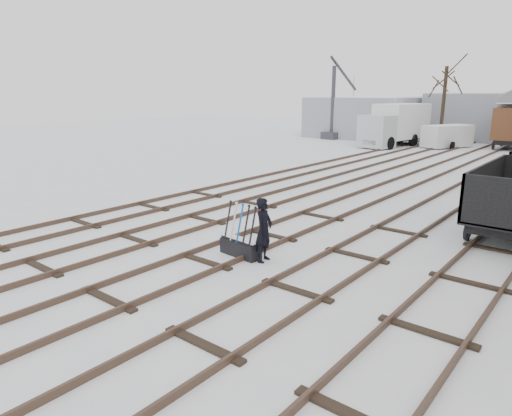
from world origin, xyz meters
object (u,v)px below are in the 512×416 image
at_px(lorry, 396,125).
at_px(worker, 264,230).
at_px(panel_van, 447,136).
at_px(crane, 333,118).
at_px(ground_frame, 240,246).

bearing_deg(lorry, worker, -65.41).
bearing_deg(panel_van, crane, -158.69).
height_order(worker, panel_van, panel_van).
xyz_separation_m(worker, lorry, (-8.33, 29.04, 0.95)).
bearing_deg(panel_van, ground_frame, -58.69).
height_order(lorry, crane, crane).
xyz_separation_m(worker, panel_van, (-4.42, 30.54, 0.10)).
xyz_separation_m(ground_frame, lorry, (-7.58, 29.14, 1.55)).
distance_m(lorry, crane, 7.59).
relative_size(panel_van, crane, 0.59).
bearing_deg(panel_van, worker, -57.28).
distance_m(worker, panel_van, 30.86).
xyz_separation_m(ground_frame, worker, (0.75, 0.10, 0.60)).
relative_size(worker, lorry, 0.22).
bearing_deg(panel_van, lorry, -134.55).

